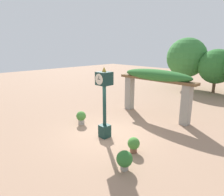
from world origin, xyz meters
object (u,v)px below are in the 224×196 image
pedestal_clock (104,99)px  potted_plant_near_left (134,144)px  potted_plant_near_right (81,117)px  potted_plant_far_left (124,159)px

pedestal_clock → potted_plant_near_left: pedestal_clock is taller
potted_plant_near_right → potted_plant_far_left: potted_plant_near_right is taller
potted_plant_far_left → potted_plant_near_left: bearing=114.8°
potted_plant_near_right → potted_plant_near_left: bearing=-4.3°
potted_plant_near_right → pedestal_clock: bearing=-4.6°
pedestal_clock → potted_plant_far_left: size_ratio=4.74×
pedestal_clock → potted_plant_near_right: bearing=175.4°
potted_plant_near_right → potted_plant_far_left: (4.64, -1.48, -0.02)m
potted_plant_near_left → potted_plant_near_right: (-4.09, 0.31, 0.05)m
potted_plant_near_left → potted_plant_far_left: 1.29m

